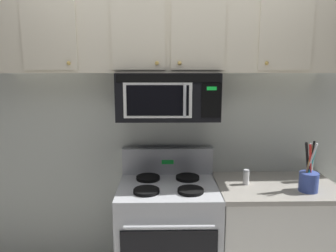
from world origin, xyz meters
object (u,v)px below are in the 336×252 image
object	(u,v)px
over_range_microwave	(168,96)
salt_shaker	(246,177)
pepper_mill	(309,168)
utensil_crock_blue	(309,179)
stove_range	(168,237)

from	to	relation	value
over_range_microwave	salt_shaker	xyz separation A→B (m)	(0.60, -0.11, -0.62)
salt_shaker	pepper_mill	xyz separation A→B (m)	(0.51, 0.06, 0.05)
salt_shaker	utensil_crock_blue	bearing A→B (deg)	-18.91
salt_shaker	pepper_mill	bearing A→B (deg)	6.47
over_range_microwave	utensil_crock_blue	world-z (taller)	over_range_microwave
stove_range	pepper_mill	xyz separation A→B (m)	(1.11, 0.07, 0.54)
stove_range	over_range_microwave	distance (m)	1.11
salt_shaker	pepper_mill	world-z (taller)	pepper_mill
stove_range	salt_shaker	bearing A→B (deg)	0.75
stove_range	utensil_crock_blue	world-z (taller)	utensil_crock_blue
utensil_crock_blue	pepper_mill	world-z (taller)	utensil_crock_blue
stove_range	utensil_crock_blue	bearing A→B (deg)	-7.57
stove_range	utensil_crock_blue	size ratio (longest dim) A/B	2.96
over_range_microwave	pepper_mill	size ratio (longest dim) A/B	3.58
over_range_microwave	pepper_mill	xyz separation A→B (m)	(1.11, -0.05, -0.57)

